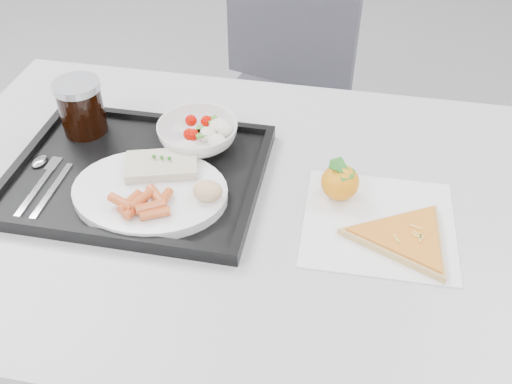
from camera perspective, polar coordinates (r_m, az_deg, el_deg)
table at (r=1.05m, az=-1.31°, el=-3.37°), size 1.20×0.80×0.75m
chair at (r=1.75m, az=2.76°, el=11.08°), size 0.52×0.52×0.93m
tray at (r=1.06m, az=-11.74°, el=1.71°), size 0.45×0.35×0.03m
dinner_plate at (r=1.00m, az=-10.53°, el=-0.02°), size 0.27×0.27×0.02m
fish_fillet at (r=1.02m, az=-9.42°, el=2.69°), size 0.14×0.11×0.02m
bread_roll at (r=0.95m, az=-4.85°, el=0.10°), size 0.06×0.06×0.03m
salad_bowl at (r=1.09m, az=-5.83°, el=5.73°), size 0.15×0.15×0.05m
cola_glass at (r=1.16m, az=-17.10°, el=8.21°), size 0.09×0.09×0.11m
cutlery at (r=1.09m, az=-20.46°, el=1.36°), size 0.08×0.17×0.01m
napkin at (r=0.98m, az=12.17°, el=-3.06°), size 0.26×0.25×0.00m
tangerine at (r=0.99m, az=8.41°, el=0.99°), size 0.08×0.08×0.07m
pizza_slice at (r=0.95m, az=14.76°, el=-4.45°), size 0.23×0.23×0.02m
carrot_pile at (r=0.94m, az=-11.13°, el=-1.12°), size 0.11×0.08×0.02m
salad_contents at (r=1.08m, az=-4.48°, el=6.16°), size 0.10×0.09×0.03m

